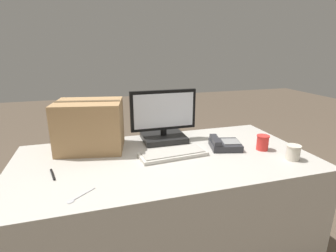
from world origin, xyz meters
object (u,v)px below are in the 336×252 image
at_px(spoon, 76,198).
at_px(monitor, 164,122).
at_px(paper_cup_right, 293,152).
at_px(cardboard_box, 90,126).
at_px(pen_marker, 53,174).
at_px(paper_cup_left, 263,143).
at_px(desk_phone, 224,144).
at_px(keyboard, 173,154).

bearing_deg(spoon, monitor, -173.29).
relative_size(paper_cup_right, cardboard_box, 0.20).
bearing_deg(pen_marker, paper_cup_left, -103.78).
distance_m(desk_phone, paper_cup_left, 0.25).
bearing_deg(paper_cup_right, monitor, 139.73).
relative_size(desk_phone, paper_cup_right, 2.54).
height_order(monitor, pen_marker, monitor).
distance_m(spoon, cardboard_box, 0.62).
height_order(keyboard, paper_cup_right, paper_cup_right).
height_order(desk_phone, paper_cup_left, paper_cup_left).
relative_size(desk_phone, paper_cup_left, 2.34).
distance_m(desk_phone, spoon, 0.99).
bearing_deg(paper_cup_right, desk_phone, 136.99).
xyz_separation_m(keyboard, cardboard_box, (-0.48, 0.27, 0.15)).
bearing_deg(paper_cup_left, cardboard_box, 162.81).
xyz_separation_m(desk_phone, pen_marker, (-1.05, -0.09, -0.02)).
height_order(cardboard_box, pen_marker, cardboard_box).
bearing_deg(keyboard, pen_marker, -179.53).
relative_size(keyboard, paper_cup_left, 4.38).
bearing_deg(monitor, pen_marker, -152.95).
bearing_deg(paper_cup_left, keyboard, 173.66).
height_order(monitor, desk_phone, monitor).
height_order(keyboard, cardboard_box, cardboard_box).
height_order(monitor, paper_cup_right, monitor).
bearing_deg(desk_phone, spoon, -144.71).
bearing_deg(keyboard, paper_cup_left, -11.20).
bearing_deg(desk_phone, paper_cup_right, -29.05).
distance_m(keyboard, paper_cup_right, 0.72).
distance_m(monitor, paper_cup_right, 0.85).
height_order(keyboard, spoon, keyboard).
bearing_deg(pen_marker, paper_cup_right, -111.64).
xyz_separation_m(keyboard, spoon, (-0.56, -0.33, -0.01)).
distance_m(keyboard, cardboard_box, 0.57).
bearing_deg(spoon, pen_marker, -104.86).
xyz_separation_m(paper_cup_right, pen_marker, (-1.35, 0.19, -0.04)).
xyz_separation_m(paper_cup_left, pen_marker, (-1.28, 0.00, -0.04)).
bearing_deg(pen_marker, desk_phone, -98.54).
bearing_deg(monitor, cardboard_box, -176.49).
distance_m(monitor, paper_cup_left, 0.68).
xyz_separation_m(monitor, keyboard, (-0.02, -0.30, -0.12)).
relative_size(monitor, keyboard, 1.09).
relative_size(paper_cup_right, pen_marker, 0.71).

